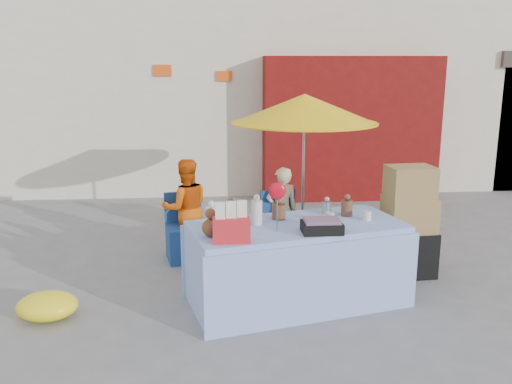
{
  "coord_description": "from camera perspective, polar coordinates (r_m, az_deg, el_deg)",
  "views": [
    {
      "loc": [
        -0.33,
        -5.55,
        2.46
      ],
      "look_at": [
        0.17,
        0.6,
        1.0
      ],
      "focal_mm": 38.0,
      "sensor_mm": 36.0,
      "label": 1
    }
  ],
  "objects": [
    {
      "name": "tarp_bundle",
      "position": [
        5.84,
        -21.11,
        -11.12
      ],
      "size": [
        0.72,
        0.65,
        0.27
      ],
      "primitive_type": "ellipsoid",
      "rotation": [
        0.0,
        0.0,
        -0.35
      ],
      "color": "yellow",
      "rests_on": "ground"
    },
    {
      "name": "backdrop",
      "position": [
        13.11,
        -0.95,
        16.13
      ],
      "size": [
        14.0,
        8.0,
        7.8
      ],
      "color": "silver",
      "rests_on": "ground"
    },
    {
      "name": "umbrella",
      "position": [
        7.09,
        5.13,
        8.66
      ],
      "size": [
        1.9,
        1.9,
        2.09
      ],
      "color": "gray",
      "rests_on": "ground"
    },
    {
      "name": "chair_left",
      "position": [
        7.04,
        -7.37,
        -5.04
      ],
      "size": [
        0.56,
        0.56,
        0.85
      ],
      "rotation": [
        0.0,
        0.0,
        0.2
      ],
      "color": "navy",
      "rests_on": "ground"
    },
    {
      "name": "market_table",
      "position": [
        5.72,
        4.2,
        -7.39
      ],
      "size": [
        2.42,
        1.55,
        1.35
      ],
      "rotation": [
        0.0,
        0.0,
        0.25
      ],
      "color": "#96B1F1",
      "rests_on": "ground"
    },
    {
      "name": "box_stack",
      "position": [
        6.64,
        15.73,
        -3.39
      ],
      "size": [
        0.63,
        0.53,
        1.32
      ],
      "rotation": [
        0.0,
        0.0,
        0.08
      ],
      "color": "black",
      "rests_on": "ground"
    },
    {
      "name": "vendor_orange",
      "position": [
        7.06,
        -7.38,
        -1.7
      ],
      "size": [
        0.71,
        0.6,
        1.29
      ],
      "primitive_type": "imported",
      "rotation": [
        0.0,
        0.0,
        3.34
      ],
      "color": "#E0570B",
      "rests_on": "ground"
    },
    {
      "name": "ground",
      "position": [
        6.08,
        -1.12,
        -10.56
      ],
      "size": [
        80.0,
        80.0,
        0.0
      ],
      "primitive_type": "plane",
      "color": "slate",
      "rests_on": "ground"
    },
    {
      "name": "chair_right",
      "position": [
        7.09,
        2.82,
        -4.82
      ],
      "size": [
        0.56,
        0.56,
        0.85
      ],
      "rotation": [
        0.0,
        0.0,
        0.2
      ],
      "color": "navy",
      "rests_on": "ground"
    },
    {
      "name": "vendor_beige",
      "position": [
        7.12,
        2.73,
        -1.97
      ],
      "size": [
        0.47,
        0.36,
        1.17
      ],
      "primitive_type": "imported",
      "rotation": [
        0.0,
        0.0,
        3.34
      ],
      "color": "beige",
      "rests_on": "ground"
    }
  ]
}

